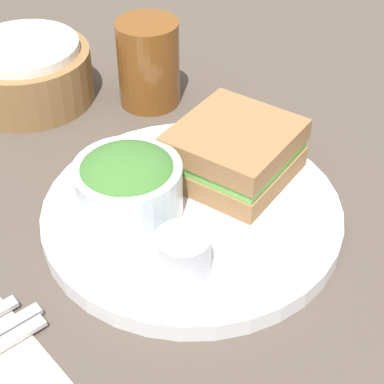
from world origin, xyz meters
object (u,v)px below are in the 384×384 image
(plate, at_px, (192,214))
(drink_glass, at_px, (148,63))
(salad_bowl, at_px, (128,184))
(sandwich, at_px, (234,152))
(bread_basket, at_px, (28,72))
(dressing_cup, at_px, (183,253))

(plate, height_order, drink_glass, drink_glass)
(salad_bowl, height_order, drink_glass, drink_glass)
(sandwich, xyz_separation_m, bread_basket, (-0.07, 0.32, -0.01))
(dressing_cup, height_order, drink_glass, drink_glass)
(sandwich, xyz_separation_m, dressing_cup, (-0.13, -0.07, -0.01))
(sandwich, relative_size, dressing_cup, 2.86)
(dressing_cup, xyz_separation_m, drink_glass, (0.18, 0.28, 0.02))
(drink_glass, height_order, bread_basket, drink_glass)
(plate, bearing_deg, sandwich, 8.78)
(salad_bowl, distance_m, bread_basket, 0.30)
(plate, relative_size, drink_glass, 2.77)
(bread_basket, bearing_deg, sandwich, -77.70)
(dressing_cup, bearing_deg, salad_bowl, 83.51)
(sandwich, bearing_deg, salad_bowl, 168.28)
(plate, distance_m, bread_basket, 0.33)
(salad_bowl, relative_size, dressing_cup, 2.12)
(plate, height_order, bread_basket, bread_basket)
(sandwich, bearing_deg, plate, -171.22)
(plate, distance_m, sandwich, 0.08)
(sandwich, relative_size, salad_bowl, 1.35)
(plate, relative_size, dressing_cup, 6.07)
(sandwich, height_order, dressing_cup, sandwich)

